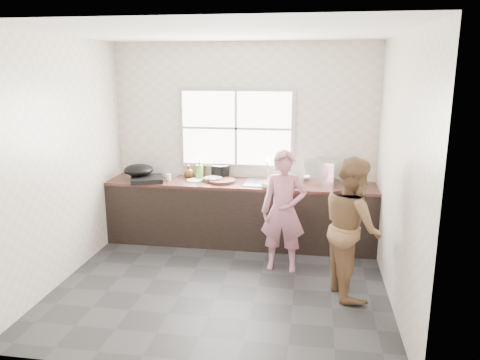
% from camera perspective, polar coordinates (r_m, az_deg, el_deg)
% --- Properties ---
extents(floor, '(3.60, 3.20, 0.01)m').
position_cam_1_polar(floor, '(5.37, -2.19, -12.61)').
color(floor, '#262629').
rests_on(floor, ground).
extents(ceiling, '(3.60, 3.20, 0.01)m').
position_cam_1_polar(ceiling, '(4.83, -2.50, 17.60)').
color(ceiling, silver).
rests_on(ceiling, wall_back).
extents(wall_back, '(3.60, 0.01, 2.70)m').
position_cam_1_polar(wall_back, '(6.48, 0.45, 4.58)').
color(wall_back, beige).
rests_on(wall_back, ground).
extents(wall_left, '(0.01, 3.20, 2.70)m').
position_cam_1_polar(wall_left, '(5.56, -20.90, 2.17)').
color(wall_left, beige).
rests_on(wall_left, ground).
extents(wall_right, '(0.01, 3.20, 2.70)m').
position_cam_1_polar(wall_right, '(4.91, 18.81, 0.91)').
color(wall_right, silver).
rests_on(wall_right, ground).
extents(wall_front, '(3.60, 0.01, 2.70)m').
position_cam_1_polar(wall_front, '(3.42, -7.62, -3.84)').
color(wall_front, beige).
rests_on(wall_front, ground).
extents(cabinet, '(3.60, 0.62, 0.82)m').
position_cam_1_polar(cabinet, '(6.40, 0.01, -4.21)').
color(cabinet, black).
rests_on(cabinet, floor).
extents(countertop, '(3.60, 0.64, 0.04)m').
position_cam_1_polar(countertop, '(6.28, 0.01, -0.47)').
color(countertop, '#3A1D17').
rests_on(countertop, cabinet).
extents(sink, '(0.55, 0.45, 0.02)m').
position_cam_1_polar(sink, '(6.23, 3.19, -0.37)').
color(sink, silver).
rests_on(sink, countertop).
extents(faucet, '(0.02, 0.02, 0.30)m').
position_cam_1_polar(faucet, '(6.39, 3.40, 1.32)').
color(faucet, silver).
rests_on(faucet, countertop).
extents(window_frame, '(1.60, 0.05, 1.10)m').
position_cam_1_polar(window_frame, '(6.45, -0.45, 6.33)').
color(window_frame, '#9EA0A5').
rests_on(window_frame, wall_back).
extents(window_glazing, '(1.50, 0.01, 1.00)m').
position_cam_1_polar(window_glazing, '(6.43, -0.49, 6.31)').
color(window_glazing, white).
rests_on(window_glazing, window_frame).
extents(woman, '(0.51, 0.34, 1.35)m').
position_cam_1_polar(woman, '(5.52, 5.32, -4.28)').
color(woman, '#BB7085').
rests_on(woman, floor).
extents(person_side, '(0.74, 0.85, 1.49)m').
position_cam_1_polar(person_side, '(5.04, 13.51, -5.57)').
color(person_side, brown).
rests_on(person_side, floor).
extents(cutting_board, '(0.48, 0.48, 0.04)m').
position_cam_1_polar(cutting_board, '(6.29, -2.25, -0.10)').
color(cutting_board, '#311C13').
rests_on(cutting_board, countertop).
extents(cleaver, '(0.21, 0.12, 0.01)m').
position_cam_1_polar(cleaver, '(6.32, -3.67, 0.18)').
color(cleaver, silver).
rests_on(cleaver, cutting_board).
extents(bowl_mince, '(0.30, 0.30, 0.06)m').
position_cam_1_polar(bowl_mince, '(6.33, -3.35, 0.08)').
color(bowl_mince, silver).
rests_on(bowl_mince, countertop).
extents(bowl_crabs, '(0.19, 0.19, 0.06)m').
position_cam_1_polar(bowl_crabs, '(6.01, 3.54, -0.65)').
color(bowl_crabs, white).
rests_on(bowl_crabs, countertop).
extents(bowl_held, '(0.23, 0.23, 0.07)m').
position_cam_1_polar(bowl_held, '(6.10, 6.19, -0.45)').
color(bowl_held, silver).
rests_on(bowl_held, countertop).
extents(black_pot, '(0.31, 0.31, 0.18)m').
position_cam_1_polar(black_pot, '(6.53, -2.41, 1.06)').
color(black_pot, black).
rests_on(black_pot, countertop).
extents(plate_food, '(0.22, 0.22, 0.02)m').
position_cam_1_polar(plate_food, '(6.38, -5.54, -0.04)').
color(plate_food, silver).
rests_on(plate_food, countertop).
extents(bottle_green, '(0.11, 0.11, 0.28)m').
position_cam_1_polar(bottle_green, '(6.45, -4.96, 1.30)').
color(bottle_green, '#519C33').
rests_on(bottle_green, countertop).
extents(bottle_brown_tall, '(0.12, 0.12, 0.21)m').
position_cam_1_polar(bottle_brown_tall, '(6.59, -4.87, 1.26)').
color(bottle_brown_tall, '#451C11').
rests_on(bottle_brown_tall, countertop).
extents(bottle_brown_short, '(0.14, 0.14, 0.16)m').
position_cam_1_polar(bottle_brown_short, '(6.56, -6.25, 0.98)').
color(bottle_brown_short, '#492F12').
rests_on(bottle_brown_short, countertop).
extents(glass_jar, '(0.08, 0.08, 0.09)m').
position_cam_1_polar(glass_jar, '(6.44, -8.74, 0.33)').
color(glass_jar, silver).
rests_on(glass_jar, countertop).
extents(burner, '(0.53, 0.53, 0.06)m').
position_cam_1_polar(burner, '(6.45, -11.28, 0.11)').
color(burner, black).
rests_on(burner, countertop).
extents(wok, '(0.43, 0.43, 0.15)m').
position_cam_1_polar(wok, '(6.55, -12.26, 1.21)').
color(wok, black).
rests_on(wok, burner).
extents(dish_rack, '(0.50, 0.43, 0.31)m').
position_cam_1_polar(dish_rack, '(6.27, 10.05, 0.96)').
color(dish_rack, silver).
rests_on(dish_rack, countertop).
extents(pot_lid_left, '(0.32, 0.32, 0.01)m').
position_cam_1_polar(pot_lid_left, '(6.66, -11.86, 0.28)').
color(pot_lid_left, silver).
rests_on(pot_lid_left, countertop).
extents(pot_lid_right, '(0.26, 0.26, 0.01)m').
position_cam_1_polar(pot_lid_right, '(6.72, -8.40, 0.56)').
color(pot_lid_right, silver).
rests_on(pot_lid_right, countertop).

